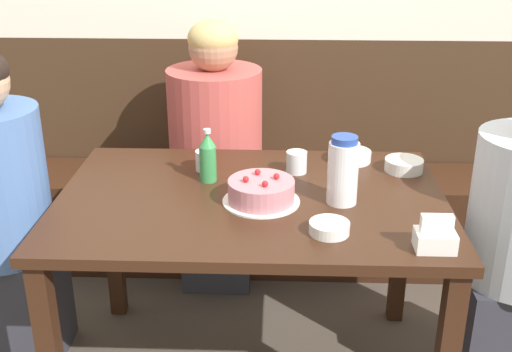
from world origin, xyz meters
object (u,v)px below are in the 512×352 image
object	(u,v)px
birthday_cake	(261,192)
bowl_soup_white	(351,156)
bench_seat	(259,219)
bowl_rice_small	(404,165)
soju_bottle	(208,157)
glass_water_tall	(206,160)
bowl_side_dish	(329,228)
water_pitcher	(343,171)
person_teal_shirt	(1,217)
napkin_holder	(435,237)
person_pale_blue_shirt	(216,156)
glass_tumbler_short	(297,162)

from	to	relation	value
birthday_cake	bowl_soup_white	bearing A→B (deg)	49.21
bench_seat	bowl_rice_small	size ratio (longest dim) A/B	18.05
bench_seat	soju_bottle	distance (m)	0.93
bench_seat	glass_water_tall	size ratio (longest dim) A/B	33.51
bowl_rice_small	bowl_side_dish	bearing A→B (deg)	-121.53
water_pitcher	bowl_soup_white	world-z (taller)	water_pitcher
water_pitcher	bowl_side_dish	distance (m)	0.24
bowl_rice_small	bowl_side_dish	xyz separation A→B (m)	(-0.30, -0.49, -0.00)
bowl_side_dish	person_teal_shirt	distance (m)	1.19
napkin_holder	person_pale_blue_shirt	distance (m)	1.26
glass_water_tall	soju_bottle	bearing A→B (deg)	-78.56
birthday_cake	glass_water_tall	size ratio (longest dim) A/B	3.40
napkin_holder	bowl_soup_white	size ratio (longest dim) A/B	0.74
birthday_cake	bench_seat	bearing A→B (deg)	92.21
glass_water_tall	birthday_cake	bearing A→B (deg)	-52.05
napkin_holder	bowl_side_dish	size ratio (longest dim) A/B	0.93
glass_water_tall	person_teal_shirt	xyz separation A→B (m)	(-0.72, -0.13, -0.18)
bench_seat	water_pitcher	xyz separation A→B (m)	(0.29, -0.87, 0.61)
bowl_soup_white	person_teal_shirt	size ratio (longest dim) A/B	0.13
napkin_holder	person_teal_shirt	size ratio (longest dim) A/B	0.09
bowl_soup_white	bowl_side_dish	distance (m)	0.59
bowl_soup_white	bowl_rice_small	xyz separation A→B (m)	(0.18, -0.09, 0.00)
napkin_holder	glass_tumbler_short	bearing A→B (deg)	124.30
person_teal_shirt	glass_tumbler_short	bearing A→B (deg)	6.44
bowl_side_dish	person_pale_blue_shirt	size ratio (longest dim) A/B	0.10
napkin_holder	glass_water_tall	xyz separation A→B (m)	(-0.70, 0.55, -0.00)
person_pale_blue_shirt	napkin_holder	bearing A→B (deg)	34.67
soju_bottle	bowl_soup_white	size ratio (longest dim) A/B	1.26
bowl_rice_small	person_teal_shirt	xyz separation A→B (m)	(-1.43, -0.15, -0.16)
soju_bottle	bench_seat	bearing A→B (deg)	77.74
glass_water_tall	person_teal_shirt	distance (m)	0.75
bench_seat	glass_water_tall	bearing A→B (deg)	-105.89
water_pitcher	person_pale_blue_shirt	bearing A→B (deg)	123.26
soju_bottle	birthday_cake	bearing A→B (deg)	-41.84
birthday_cake	person_teal_shirt	size ratio (longest dim) A/B	0.21
bowl_side_dish	glass_tumbler_short	size ratio (longest dim) A/B	1.53
birthday_cake	water_pitcher	world-z (taller)	water_pitcher
soju_bottle	bowl_side_dish	world-z (taller)	soju_bottle
napkin_holder	glass_tumbler_short	size ratio (longest dim) A/B	1.42
bowl_side_dish	person_pale_blue_shirt	bearing A→B (deg)	114.28
soju_bottle	glass_water_tall	distance (m)	0.11
person_pale_blue_shirt	bench_seat	bearing A→B (deg)	127.17
water_pitcher	bowl_side_dish	size ratio (longest dim) A/B	1.89
person_pale_blue_shirt	bowl_rice_small	bearing A→B (deg)	57.93
glass_tumbler_short	water_pitcher	bearing A→B (deg)	-60.53
bench_seat	bowl_soup_white	size ratio (longest dim) A/B	16.52
person_pale_blue_shirt	glass_tumbler_short	bearing A→B (deg)	35.09
soju_bottle	person_teal_shirt	distance (m)	0.78
water_pitcher	bowl_side_dish	xyz separation A→B (m)	(-0.05, -0.21, -0.09)
bowl_soup_white	bowl_rice_small	distance (m)	0.20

